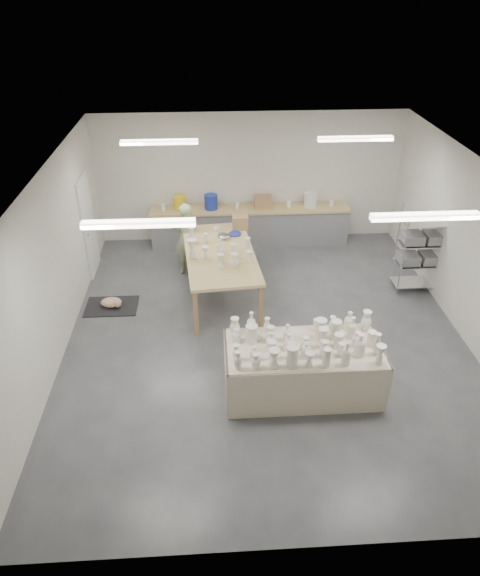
{
  "coord_description": "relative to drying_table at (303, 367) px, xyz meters",
  "views": [
    {
      "loc": [
        -0.91,
        -7.34,
        5.6
      ],
      "look_at": [
        -0.46,
        -0.05,
        1.05
      ],
      "focal_mm": 32.0,
      "sensor_mm": 36.0,
      "label": 1
    }
  ],
  "objects": [
    {
      "name": "room",
      "position": [
        -0.52,
        1.52,
        1.59
      ],
      "size": [
        8.0,
        8.02,
        3.0
      ],
      "color": "#424449",
      "rests_on": "ground"
    },
    {
      "name": "cat",
      "position": [
        -3.29,
        2.51,
        -0.36
      ],
      "size": [
        0.43,
        0.33,
        0.17
      ],
      "rotation": [
        0.0,
        0.0,
        0.12
      ],
      "color": "white",
      "rests_on": "rug"
    },
    {
      "name": "red_stool",
      "position": [
        -1.85,
        4.05,
        -0.18
      ],
      "size": [
        0.42,
        0.42,
        0.32
      ],
      "rotation": [
        0.0,
        0.0,
        -0.28
      ],
      "color": "red",
      "rests_on": "ground"
    },
    {
      "name": "potter",
      "position": [
        -1.85,
        3.78,
        0.33
      ],
      "size": [
        0.6,
        0.41,
        1.6
      ],
      "primitive_type": "imported",
      "rotation": [
        0.0,
        0.0,
        3.19
      ],
      "color": "#99AA84",
      "rests_on": "ground"
    },
    {
      "name": "back_counter",
      "position": [
        -0.42,
        5.11,
        0.02
      ],
      "size": [
        4.6,
        0.6,
        1.24
      ],
      "color": "tan",
      "rests_on": "ground"
    },
    {
      "name": "rug",
      "position": [
        -3.31,
        2.53,
        -0.46
      ],
      "size": [
        1.0,
        0.7,
        0.02
      ],
      "primitive_type": "cube",
      "color": "black",
      "rests_on": "ground"
    },
    {
      "name": "wire_shelf",
      "position": [
        2.79,
        2.83,
        0.45
      ],
      "size": [
        0.88,
        0.48,
        1.8
      ],
      "color": "silver",
      "rests_on": "ground"
    },
    {
      "name": "work_table",
      "position": [
        -1.15,
        2.87,
        0.5
      ],
      "size": [
        1.53,
        2.71,
        1.36
      ],
      "rotation": [
        0.0,
        0.0,
        0.09
      ],
      "color": "tan",
      "rests_on": "ground"
    },
    {
      "name": "drying_table",
      "position": [
        0.0,
        0.0,
        0.0
      ],
      "size": [
        2.36,
        1.12,
        1.21
      ],
      "rotation": [
        0.0,
        0.0,
        0.0
      ],
      "color": "olive",
      "rests_on": "ground"
    }
  ]
}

